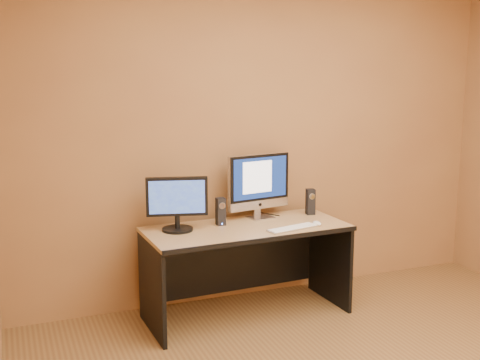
# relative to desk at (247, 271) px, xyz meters

# --- Properties ---
(walls) EXTENTS (4.00, 4.00, 2.60)m
(walls) POSITION_rel_desk_xyz_m (0.29, -1.59, 0.96)
(walls) COLOR olive
(walls) RESTS_ON ground
(desk) EXTENTS (1.50, 0.71, 0.68)m
(desk) POSITION_rel_desk_xyz_m (0.00, 0.00, 0.00)
(desk) COLOR tan
(desk) RESTS_ON ground
(imac) EXTENTS (0.55, 0.27, 0.51)m
(imac) POSITION_rel_desk_xyz_m (0.20, 0.21, 0.59)
(imac) COLOR #B1B0B4
(imac) RESTS_ON desk
(second_monitor) EXTENTS (0.48, 0.32, 0.39)m
(second_monitor) POSITION_rel_desk_xyz_m (-0.50, 0.09, 0.53)
(second_monitor) COLOR black
(second_monitor) RESTS_ON desk
(speaker_left) EXTENTS (0.06, 0.07, 0.20)m
(speaker_left) POSITION_rel_desk_xyz_m (-0.16, 0.12, 0.44)
(speaker_left) COLOR black
(speaker_left) RESTS_ON desk
(speaker_right) EXTENTS (0.07, 0.07, 0.20)m
(speaker_right) POSITION_rel_desk_xyz_m (0.61, 0.17, 0.44)
(speaker_right) COLOR black
(speaker_right) RESTS_ON desk
(keyboard) EXTENTS (0.41, 0.19, 0.02)m
(keyboard) POSITION_rel_desk_xyz_m (0.28, -0.18, 0.35)
(keyboard) COLOR silver
(keyboard) RESTS_ON desk
(mouse) EXTENTS (0.06, 0.10, 0.03)m
(mouse) POSITION_rel_desk_xyz_m (0.50, -0.15, 0.36)
(mouse) COLOR white
(mouse) RESTS_ON desk
(cable_a) EXTENTS (0.12, 0.17, 0.01)m
(cable_a) POSITION_rel_desk_xyz_m (0.30, 0.28, 0.34)
(cable_a) COLOR black
(cable_a) RESTS_ON desk
(cable_b) EXTENTS (0.08, 0.15, 0.01)m
(cable_b) POSITION_rel_desk_xyz_m (0.15, 0.27, 0.34)
(cable_b) COLOR black
(cable_b) RESTS_ON desk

